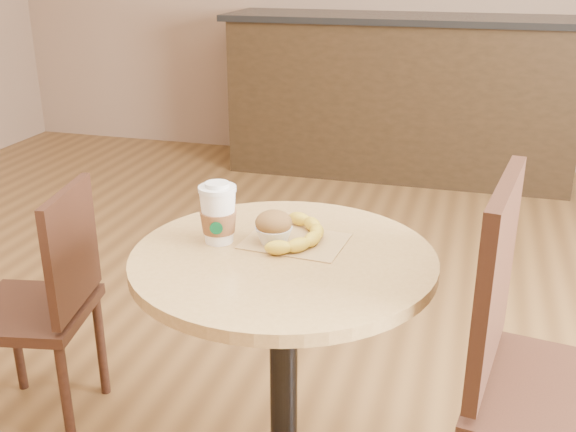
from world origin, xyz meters
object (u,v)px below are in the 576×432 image
object	(u,v)px
chair_left	(46,300)
muffin	(274,228)
coffee_cup	(218,216)
cafe_table	(284,332)
chair_right	(542,375)
banana	(302,234)

from	to	relation	value
chair_left	muffin	world-z (taller)	muffin
coffee_cup	muffin	distance (m)	0.14
cafe_table	muffin	size ratio (longest dim) A/B	8.20
cafe_table	chair_right	bearing A→B (deg)	-0.81
cafe_table	coffee_cup	xyz separation A→B (m)	(-0.17, 0.03, 0.28)
cafe_table	coffee_cup	bearing A→B (deg)	171.10
cafe_table	muffin	distance (m)	0.26
chair_right	coffee_cup	world-z (taller)	chair_right
cafe_table	muffin	world-z (taller)	muffin
chair_right	banana	world-z (taller)	chair_right
chair_left	chair_right	distance (m)	1.40
cafe_table	banana	distance (m)	0.25
chair_left	coffee_cup	xyz separation A→B (m)	(0.62, -0.12, 0.39)
chair_left	muffin	distance (m)	0.84
chair_left	coffee_cup	size ratio (longest dim) A/B	5.18
chair_left	chair_right	size ratio (longest dim) A/B	0.81
cafe_table	banana	world-z (taller)	banana
chair_right	muffin	bearing A→B (deg)	93.36
cafe_table	muffin	bearing A→B (deg)	128.02
banana	coffee_cup	bearing A→B (deg)	-158.83
coffee_cup	banana	size ratio (longest dim) A/B	0.60
muffin	banana	size ratio (longest dim) A/B	0.36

